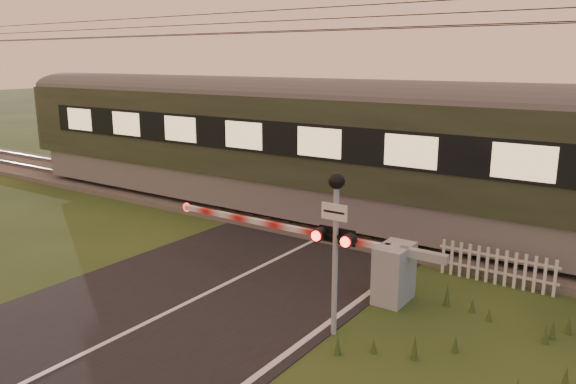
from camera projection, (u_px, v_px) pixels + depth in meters
The scene contains 7 objects.
ground at pixel (184, 306), 11.05m from camera, with size 160.00×160.00×0.00m, color #263D17.
road at pixel (176, 310), 10.85m from camera, with size 6.00×140.00×0.03m.
track_bed at pixel (344, 224), 16.24m from camera, with size 140.00×3.40×0.39m.
overhead_wires at pixel (349, 21), 14.93m from camera, with size 120.00×0.62×0.62m.
boom_gate at pixel (381, 267), 11.30m from camera, with size 6.85×0.90×1.20m.
crossing_signal at pixel (336, 225), 9.46m from camera, with size 0.74×0.33×2.91m.
picket_fence at pixel (496, 266), 12.02m from camera, with size 2.52×0.07×0.79m.
Camera 1 is at (7.50, -7.26, 4.74)m, focal length 35.00 mm.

